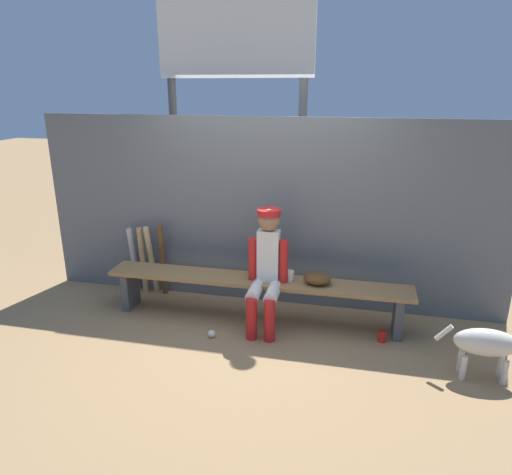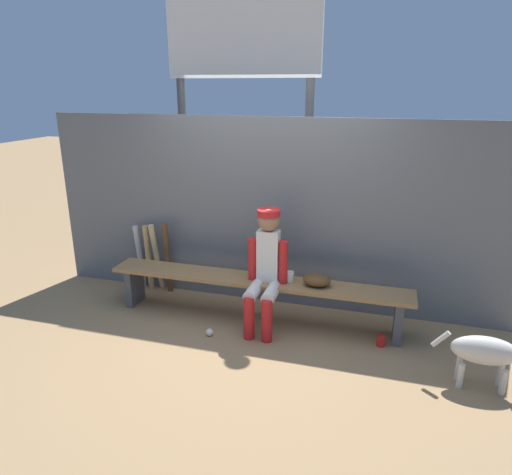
# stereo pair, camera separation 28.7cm
# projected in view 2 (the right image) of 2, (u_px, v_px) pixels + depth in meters

# --- Properties ---
(ground_plane) EXTENTS (30.00, 30.00, 0.00)m
(ground_plane) POSITION_uv_depth(u_px,v_px,m) (256.00, 320.00, 4.94)
(ground_plane) COLOR #9E7A51
(chainlink_fence) EXTENTS (5.18, 0.03, 2.08)m
(chainlink_fence) POSITION_uv_depth(u_px,v_px,m) (269.00, 214.00, 5.07)
(chainlink_fence) COLOR #595E63
(chainlink_fence) RESTS_ON ground_plane
(dugout_bench) EXTENTS (3.18, 0.36, 0.48)m
(dugout_bench) POSITION_uv_depth(u_px,v_px,m) (256.00, 287.00, 4.82)
(dugout_bench) COLOR olive
(dugout_bench) RESTS_ON ground_plane
(player_seated) EXTENTS (0.41, 0.55, 1.23)m
(player_seated) POSITION_uv_depth(u_px,v_px,m) (265.00, 266.00, 4.59)
(player_seated) COLOR silver
(player_seated) RESTS_ON ground_plane
(baseball_glove) EXTENTS (0.28, 0.20, 0.12)m
(baseball_glove) POSITION_uv_depth(u_px,v_px,m) (317.00, 280.00, 4.60)
(baseball_glove) COLOR #593819
(baseball_glove) RESTS_ON dugout_bench
(bat_wood_dark) EXTENTS (0.09, 0.15, 0.87)m
(bat_wood_dark) POSITION_uv_depth(u_px,v_px,m) (168.00, 258.00, 5.47)
(bat_wood_dark) COLOR brown
(bat_wood_dark) RESTS_ON ground_plane
(bat_wood_natural) EXTENTS (0.07, 0.24, 0.86)m
(bat_wood_natural) POSITION_uv_depth(u_px,v_px,m) (157.00, 257.00, 5.52)
(bat_wood_natural) COLOR tan
(bat_wood_natural) RESTS_ON ground_plane
(bat_wood_tan) EXTENTS (0.07, 0.13, 0.83)m
(bat_wood_tan) POSITION_uv_depth(u_px,v_px,m) (148.00, 258.00, 5.54)
(bat_wood_tan) COLOR tan
(bat_wood_tan) RESTS_ON ground_plane
(bat_aluminum_silver) EXTENTS (0.07, 0.16, 0.81)m
(bat_aluminum_silver) POSITION_uv_depth(u_px,v_px,m) (140.00, 257.00, 5.61)
(bat_aluminum_silver) COLOR #B7B7BC
(bat_aluminum_silver) RESTS_ON ground_plane
(baseball) EXTENTS (0.07, 0.07, 0.07)m
(baseball) POSITION_uv_depth(u_px,v_px,m) (210.00, 332.00, 4.61)
(baseball) COLOR white
(baseball) RESTS_ON ground_plane
(cup_on_ground) EXTENTS (0.08, 0.08, 0.11)m
(cup_on_ground) POSITION_uv_depth(u_px,v_px,m) (381.00, 341.00, 4.43)
(cup_on_ground) COLOR red
(cup_on_ground) RESTS_ON ground_plane
(cup_on_bench) EXTENTS (0.08, 0.08, 0.11)m
(cup_on_bench) POSITION_uv_depth(u_px,v_px,m) (290.00, 277.00, 4.70)
(cup_on_bench) COLOR silver
(cup_on_bench) RESTS_ON dugout_bench
(scoreboard) EXTENTS (2.12, 0.27, 3.62)m
(scoreboard) POSITION_uv_depth(u_px,v_px,m) (247.00, 72.00, 5.39)
(scoreboard) COLOR #3F3F42
(scoreboard) RESTS_ON ground_plane
(dog) EXTENTS (0.84, 0.20, 0.49)m
(dog) POSITION_uv_depth(u_px,v_px,m) (492.00, 352.00, 3.73)
(dog) COLOR beige
(dog) RESTS_ON ground_plane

